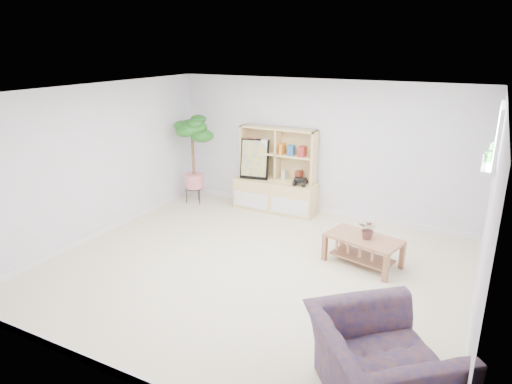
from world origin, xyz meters
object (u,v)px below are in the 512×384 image
at_px(storage_unit, 276,171).
at_px(coffee_table, 363,251).
at_px(armchair, 381,361).
at_px(floor_tree, 193,160).

distance_m(storage_unit, coffee_table, 2.53).
height_order(coffee_table, armchair, armchair).
distance_m(coffee_table, floor_tree, 3.80).
relative_size(storage_unit, floor_tree, 0.90).
distance_m(storage_unit, floor_tree, 1.61).
relative_size(coffee_table, armchair, 0.85).
bearing_deg(floor_tree, armchair, -39.33).
height_order(storage_unit, armchair, storage_unit).
bearing_deg(floor_tree, storage_unit, 12.13).
distance_m(floor_tree, armchair, 5.70).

